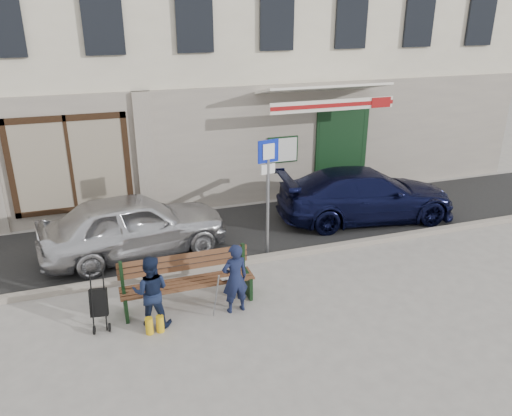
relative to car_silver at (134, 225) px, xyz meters
name	(u,v)px	position (x,y,z in m)	size (l,w,h in m)	color
ground	(263,301)	(2.00, -2.75, -0.68)	(80.00, 80.00, 0.00)	#9E9991
asphalt_lane	(220,234)	(2.00, 0.35, -0.68)	(60.00, 3.20, 0.01)	#282828
curb	(239,262)	(2.00, -1.25, -0.62)	(60.00, 0.18, 0.12)	#9E9384
building	(169,11)	(2.01, 5.70, 4.29)	(20.00, 8.27, 10.00)	beige
car_silver	(134,225)	(0.00, 0.00, 0.00)	(1.61, 4.00, 1.36)	silver
car_navy	(366,195)	(5.80, 0.11, -0.03)	(1.84, 4.52, 1.31)	black
parking_sign	(268,180)	(2.74, -0.94, 1.03)	(0.47, 0.12, 2.57)	gray
bench	(185,283)	(0.63, -2.42, -0.22)	(2.40, 1.17, 0.98)	brown
man	(235,278)	(1.42, -2.89, -0.03)	(0.48, 0.31, 1.31)	#141B38
woman	(151,292)	(-0.03, -2.84, -0.04)	(0.63, 0.49, 1.29)	#141D37
stroller	(99,304)	(-0.88, -2.61, -0.24)	(0.32, 0.43, 1.00)	black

